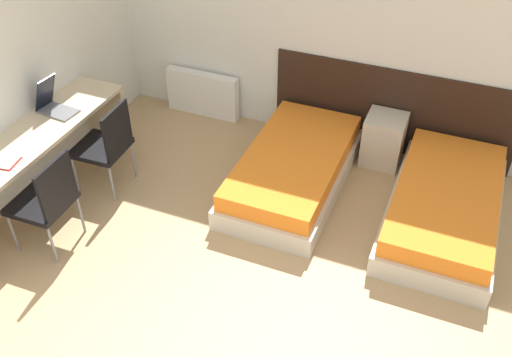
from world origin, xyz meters
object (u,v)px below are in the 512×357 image
object	(u,v)px
chair_near_laptop	(106,143)
laptop	(54,105)
bed_near_window	(293,169)
bed_near_door	(444,206)
nightstand	(384,140)
chair_near_notebook	(46,199)

from	to	relation	value
chair_near_laptop	laptop	bearing A→B (deg)	-178.92
bed_near_window	bed_near_door	bearing A→B (deg)	0.00
nightstand	chair_near_notebook	xyz separation A→B (m)	(-2.39, -2.31, 0.24)
nightstand	laptop	world-z (taller)	laptop
bed_near_door	nightstand	distance (m)	1.04
bed_near_window	bed_near_door	distance (m)	1.47
chair_near_notebook	bed_near_door	bearing A→B (deg)	25.58
bed_near_window	bed_near_door	size ratio (longest dim) A/B	1.00
nightstand	bed_near_window	bearing A→B (deg)	-135.12
bed_near_window	bed_near_door	world-z (taller)	same
bed_near_window	chair_near_notebook	xyz separation A→B (m)	(-1.66, -1.58, 0.33)
bed_near_window	laptop	world-z (taller)	laptop
chair_near_notebook	laptop	bearing A→B (deg)	119.15
chair_near_notebook	laptop	world-z (taller)	laptop
nightstand	chair_near_notebook	distance (m)	3.34
chair_near_laptop	bed_near_window	bearing A→B (deg)	20.66
chair_near_laptop	laptop	distance (m)	0.60
bed_near_door	chair_near_notebook	bearing A→B (deg)	-153.12
chair_near_notebook	nightstand	bearing A→B (deg)	42.75
bed_near_window	nightstand	bearing A→B (deg)	44.88
bed_near_window	chair_near_notebook	distance (m)	2.32
bed_near_window	chair_near_laptop	bearing A→B (deg)	-157.13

